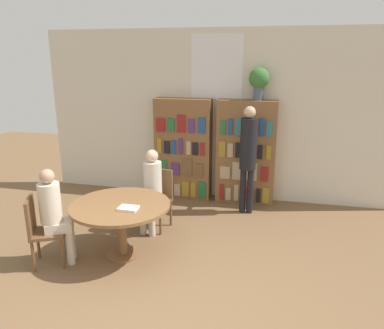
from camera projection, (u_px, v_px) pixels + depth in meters
The scene contains 12 objects.
ground_plane at pixel (155, 317), 3.78m from camera, with size 16.00×16.00×0.00m, color brown.
wall_back at pixel (216, 116), 6.68m from camera, with size 6.40×0.07×3.00m.
bookshelf_left at pixel (183, 149), 6.79m from camera, with size 1.01×0.34×1.82m.
bookshelf_right at pixel (246, 153), 6.55m from camera, with size 1.01×0.34×1.82m.
flower_vase at pixel (259, 80), 6.17m from camera, with size 0.34×0.34×0.53m.
reading_table at pixel (121, 212), 4.78m from camera, with size 1.28×1.28×0.73m.
chair_near_camera at pixel (41, 228), 4.61m from camera, with size 0.53×0.53×0.89m.
chair_left_side at pixel (158, 196), 5.67m from camera, with size 0.47×0.47×0.89m.
seated_reader_left at pixel (151, 186), 5.45m from camera, with size 0.32×0.39×1.25m.
seated_reader_right at pixel (55, 211), 4.59m from camera, with size 0.40×0.37×1.24m.
librarian_standing at pixel (248, 150), 6.01m from camera, with size 0.27×0.54×1.78m.
open_book_on_table at pixel (128, 208), 4.58m from camera, with size 0.24×0.18×0.03m.
Camera 1 is at (1.09, -3.03, 2.54)m, focal length 35.00 mm.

